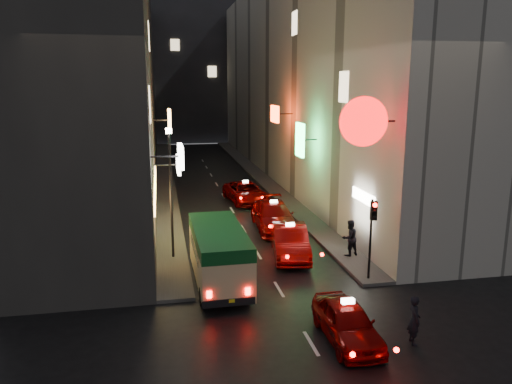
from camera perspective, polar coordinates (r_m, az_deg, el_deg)
building_left at (r=44.48m, az=-15.73°, el=12.66°), size 7.45×52.00×18.00m
building_right at (r=46.12m, az=5.02°, el=13.03°), size 8.40×52.00×18.00m
building_far at (r=76.54m, az=-7.77°, el=14.16°), size 30.00×10.00×22.00m
sidewalk_left at (r=45.13m, az=-10.33°, el=1.50°), size 1.50×52.00×0.15m
sidewalk_right at (r=45.99m, az=0.32°, el=1.90°), size 1.50×52.00×0.15m
minibus at (r=21.05m, az=-4.26°, el=-6.60°), size 2.12×5.82×2.49m
taxi_near at (r=17.28m, az=10.37°, el=-14.07°), size 1.97×4.79×1.69m
taxi_second at (r=24.68m, az=3.89°, el=-5.36°), size 3.19×5.97×1.97m
taxi_third at (r=29.22m, az=2.04°, el=-2.50°), size 2.60×5.87×2.01m
taxi_far at (r=35.84m, az=-1.20°, el=0.14°), size 2.75×5.44×1.83m
pedestrian_crossing at (r=17.54m, az=17.66°, el=-13.44°), size 0.47×0.66×1.87m
pedestrian_sidewalk at (r=24.71m, az=10.66°, el=-4.90°), size 0.87×0.68×2.02m
traffic_light at (r=21.49m, az=13.18°, el=-3.39°), size 0.26×0.43×3.50m
lamp_post at (r=23.82m, az=-9.73°, el=0.85°), size 0.28×0.28×6.22m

